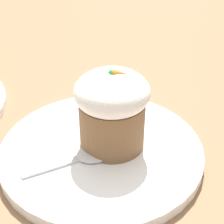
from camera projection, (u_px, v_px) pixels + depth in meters
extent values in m
plane|color=#846042|center=(101.00, 156.00, 0.50)|extent=(4.00, 4.00, 0.00)
cylinder|color=white|center=(101.00, 151.00, 0.50)|extent=(0.27, 0.27, 0.02)
cylinder|color=brown|center=(112.00, 123.00, 0.48)|extent=(0.08, 0.08, 0.07)
ellipsoid|color=white|center=(112.00, 92.00, 0.46)|extent=(0.09, 0.09, 0.05)
cone|color=orange|center=(120.00, 74.00, 0.44)|extent=(0.02, 0.01, 0.01)
sphere|color=green|center=(112.00, 73.00, 0.44)|extent=(0.01, 0.01, 0.01)
cube|color=silver|center=(53.00, 166.00, 0.46)|extent=(0.08, 0.05, 0.00)
ellipsoid|color=silver|center=(95.00, 153.00, 0.48)|extent=(0.06, 0.06, 0.01)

